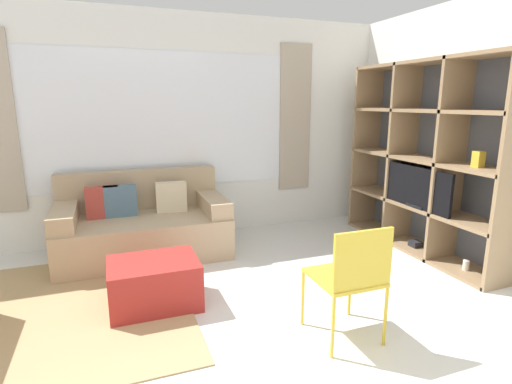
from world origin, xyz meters
TOP-DOWN VIEW (x-y plane):
  - wall_back at (0.00, 3.40)m, footprint 6.89×0.11m
  - wall_right at (2.88, 1.69)m, footprint 0.07×4.57m
  - area_rug at (-1.11, 1.78)m, footprint 2.05×2.19m
  - shelving_unit at (2.67, 1.91)m, footprint 0.43×2.17m
  - couch_main at (-0.34, 2.88)m, footprint 1.79×0.98m
  - ottoman at (-0.36, 1.64)m, footprint 0.72×0.55m
  - folding_chair at (0.87, 0.63)m, footprint 0.44×0.46m

SIDE VIEW (x-z plane):
  - area_rug at x=-1.11m, z-range 0.00..0.01m
  - ottoman at x=-0.36m, z-range 0.00..0.39m
  - couch_main at x=-0.34m, z-range -0.13..0.77m
  - folding_chair at x=0.87m, z-range 0.09..0.95m
  - shelving_unit at x=2.67m, z-range -0.01..2.08m
  - wall_right at x=2.88m, z-range 0.00..2.70m
  - wall_back at x=0.00m, z-range 0.01..2.71m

